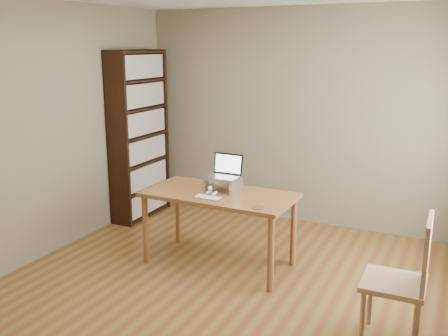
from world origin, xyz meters
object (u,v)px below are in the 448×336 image
at_px(desk, 219,202).
at_px(keyboard, 208,198).
at_px(laptop, 225,171).
at_px(bookshelf, 139,135).
at_px(cat, 221,183).
at_px(chair, 406,277).

distance_m(desk, keyboard, 0.24).
xyz_separation_m(desk, laptop, (-0.00, 0.13, 0.28)).
xyz_separation_m(bookshelf, desk, (1.57, -0.91, -0.39)).
relative_size(cat, chair, 0.48).
xyz_separation_m(laptop, cat, (-0.03, -0.02, -0.12)).
height_order(desk, chair, chair).
bearing_deg(laptop, cat, -142.34).
relative_size(desk, keyboard, 5.48).
distance_m(desk, laptop, 0.31).
bearing_deg(cat, laptop, 39.09).
xyz_separation_m(laptop, keyboard, (-0.01, -0.35, -0.18)).
relative_size(bookshelf, desk, 1.43).
xyz_separation_m(bookshelf, cat, (1.54, -0.80, -0.24)).
distance_m(laptop, cat, 0.13).
relative_size(desk, chair, 1.47).
distance_m(bookshelf, laptop, 1.76).
height_order(bookshelf, chair, bookshelf).
bearing_deg(desk, cat, 106.67).
bearing_deg(laptop, bookshelf, 154.62).
relative_size(laptop, cat, 0.65).
xyz_separation_m(keyboard, cat, (-0.02, 0.33, 0.05)).
bearing_deg(bookshelf, cat, -27.35).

